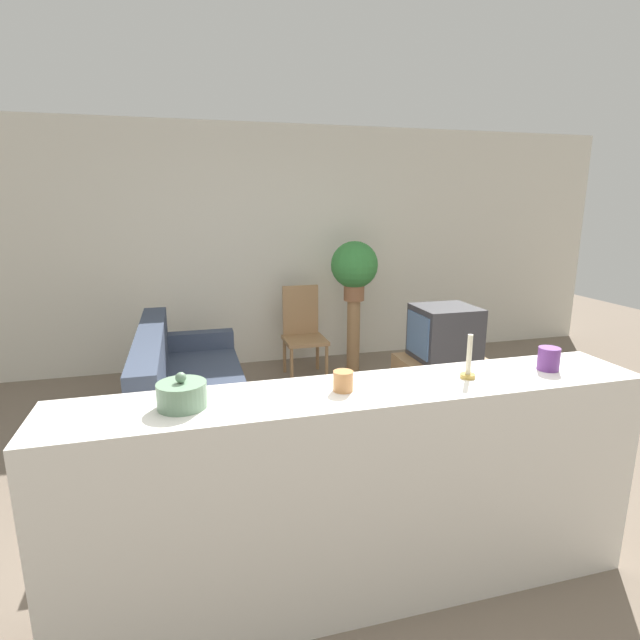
# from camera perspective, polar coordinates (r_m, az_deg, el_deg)

# --- Properties ---
(ground_plane) EXTENTS (14.00, 14.00, 0.00)m
(ground_plane) POSITION_cam_1_polar(r_m,az_deg,el_deg) (3.03, 2.24, -24.55)
(ground_plane) COLOR #756656
(wall_back) EXTENTS (9.00, 0.06, 2.70)m
(wall_back) POSITION_cam_1_polar(r_m,az_deg,el_deg) (5.78, -8.01, 8.15)
(wall_back) COLOR silver
(wall_back) RESTS_ON ground_plane
(couch) EXTENTS (0.82, 2.02, 0.87)m
(couch) POSITION_cam_1_polar(r_m,az_deg,el_deg) (4.22, -14.79, -8.69)
(couch) COLOR #384256
(couch) RESTS_ON ground_plane
(tv_stand) EXTENTS (0.78, 0.56, 0.47)m
(tv_stand) POSITION_cam_1_polar(r_m,az_deg,el_deg) (4.77, 13.75, -6.98)
(tv_stand) COLOR #9E754C
(tv_stand) RESTS_ON ground_plane
(television) EXTENTS (0.54, 0.49, 0.48)m
(television) POSITION_cam_1_polar(r_m,az_deg,el_deg) (4.62, 14.01, -1.44)
(television) COLOR #333338
(television) RESTS_ON tv_stand
(wooden_chair) EXTENTS (0.44, 0.44, 0.97)m
(wooden_chair) POSITION_cam_1_polar(r_m,az_deg,el_deg) (5.44, -1.96, -1.01)
(wooden_chair) COLOR #9E754C
(wooden_chair) RESTS_ON ground_plane
(plant_stand) EXTENTS (0.14, 0.14, 0.80)m
(plant_stand) POSITION_cam_1_polar(r_m,az_deg,el_deg) (5.61, 3.83, -1.76)
(plant_stand) COLOR #9E754C
(plant_stand) RESTS_ON ground_plane
(potted_plant) EXTENTS (0.51, 0.51, 0.65)m
(potted_plant) POSITION_cam_1_polar(r_m,az_deg,el_deg) (5.46, 3.95, 6.11)
(potted_plant) COLOR #8E5B3D
(potted_plant) RESTS_ON plant_stand
(foreground_counter) EXTENTS (2.71, 0.44, 1.05)m
(foreground_counter) POSITION_cam_1_polar(r_m,az_deg,el_deg) (2.48, 4.68, -19.23)
(foreground_counter) COLOR white
(foreground_counter) RESTS_ON ground_plane
(decorative_bowl) EXTENTS (0.20, 0.20, 0.15)m
(decorative_bowl) POSITION_cam_1_polar(r_m,az_deg,el_deg) (2.10, -15.50, -8.22)
(decorative_bowl) COLOR gray
(decorative_bowl) RESTS_ON foreground_counter
(candle_jar) EXTENTS (0.09, 0.09, 0.09)m
(candle_jar) POSITION_cam_1_polar(r_m,az_deg,el_deg) (2.20, 2.66, -6.98)
(candle_jar) COLOR #C6844C
(candle_jar) RESTS_ON foreground_counter
(candlestick) EXTENTS (0.07, 0.07, 0.21)m
(candlestick) POSITION_cam_1_polar(r_m,az_deg,el_deg) (2.44, 16.61, -4.90)
(candlestick) COLOR #B7933D
(candlestick) RESTS_ON foreground_counter
(coffee_tin) EXTENTS (0.10, 0.10, 0.11)m
(coffee_tin) POSITION_cam_1_polar(r_m,az_deg,el_deg) (2.70, 24.67, -4.05)
(coffee_tin) COLOR #66337F
(coffee_tin) RESTS_ON foreground_counter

